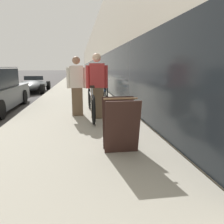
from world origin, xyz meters
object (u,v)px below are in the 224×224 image
object	(u,v)px
person_rider	(97,86)
sandwich_board_sign	(120,124)
person_bystander	(77,86)
vintage_roadster_curbside	(32,85)
bike_rack_hoop	(101,88)
cruiser_bike_middle	(99,86)
cruiser_bike_nearest	(105,90)
tandem_bicycle	(91,102)

from	to	relation	value
person_rider	sandwich_board_sign	bearing A→B (deg)	-85.67
person_bystander	vintage_roadster_curbside	size ratio (longest dim) A/B	0.39
person_bystander	sandwich_board_sign	world-z (taller)	person_bystander
bike_rack_hoop	sandwich_board_sign	distance (m)	5.73
cruiser_bike_middle	bike_rack_hoop	bearing A→B (deg)	-93.40
person_bystander	vintage_roadster_curbside	world-z (taller)	person_bystander
person_rider	cruiser_bike_nearest	bearing A→B (deg)	80.33
person_rider	cruiser_bike_middle	bearing A→B (deg)	84.44
bike_rack_hoop	sandwich_board_sign	world-z (taller)	sandwich_board_sign
cruiser_bike_middle	sandwich_board_sign	distance (m)	8.60
vintage_roadster_curbside	sandwich_board_sign	bearing A→B (deg)	-71.74
bike_rack_hoop	vintage_roadster_curbside	size ratio (longest dim) A/B	0.20
cruiser_bike_middle	cruiser_bike_nearest	bearing A→B (deg)	-87.39
cruiser_bike_nearest	vintage_roadster_curbside	bearing A→B (deg)	133.29
cruiser_bike_middle	sandwich_board_sign	bearing A→B (deg)	-92.74
tandem_bicycle	vintage_roadster_curbside	size ratio (longest dim) A/B	0.67
tandem_bicycle	cruiser_bike_middle	xyz separation A→B (m)	(0.75, 5.75, -0.01)
cruiser_bike_middle	vintage_roadster_curbside	size ratio (longest dim) A/B	0.40
person_rider	vintage_roadster_curbside	world-z (taller)	person_rider
bike_rack_hoop	tandem_bicycle	bearing A→B (deg)	-101.29
tandem_bicycle	cruiser_bike_nearest	xyz separation A→B (m)	(0.84, 3.68, -0.04)
bike_rack_hoop	sandwich_board_sign	bearing A→B (deg)	-92.40
vintage_roadster_curbside	cruiser_bike_nearest	bearing A→B (deg)	-46.71
tandem_bicycle	person_bystander	world-z (taller)	person_bystander
person_rider	person_bystander	bearing A→B (deg)	141.93
person_rider	cruiser_bike_middle	size ratio (longest dim) A/B	1.02
person_bystander	cruiser_bike_nearest	bearing A→B (deg)	71.23
tandem_bicycle	vintage_roadster_curbside	xyz separation A→B (m)	(-3.25, 8.02, -0.12)
tandem_bicycle	person_rider	size ratio (longest dim) A/B	1.65
person_bystander	sandwich_board_sign	size ratio (longest dim) A/B	1.87
tandem_bicycle	person_bystander	size ratio (longest dim) A/B	1.72
person_bystander	bike_rack_hoop	bearing A→B (deg)	71.10
person_bystander	cruiser_bike_middle	distance (m)	5.83
bike_rack_hoop	cruiser_bike_middle	size ratio (longest dim) A/B	0.49
tandem_bicycle	sandwich_board_sign	distance (m)	2.86
person_rider	cruiser_bike_nearest	distance (m)	4.15
cruiser_bike_nearest	bike_rack_hoop	bearing A→B (deg)	-108.31
sandwich_board_sign	person_rider	bearing A→B (deg)	94.33
bike_rack_hoop	cruiser_bike_nearest	bearing A→B (deg)	71.69
tandem_bicycle	bike_rack_hoop	bearing A→B (deg)	78.71
person_bystander	sandwich_board_sign	bearing A→B (deg)	-75.84
tandem_bicycle	bike_rack_hoop	distance (m)	2.94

